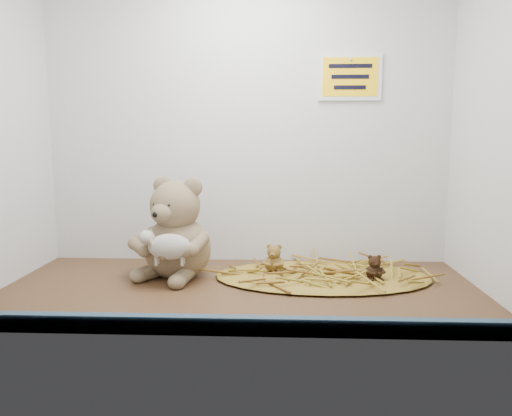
{
  "coord_description": "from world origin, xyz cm",
  "views": [
    {
      "loc": [
        9.32,
        -120.35,
        37.83
      ],
      "look_at": [
        3.83,
        3.2,
        20.09
      ],
      "focal_mm": 35.0,
      "sensor_mm": 36.0,
      "label": 1
    }
  ],
  "objects_px": {
    "mini_teddy_brown": "(374,266)",
    "toy_lamb": "(170,247)",
    "main_teddy": "(177,227)",
    "mini_teddy_tan": "(274,257)"
  },
  "relations": [
    {
      "from": "mini_teddy_brown",
      "to": "toy_lamb",
      "type": "bearing_deg",
      "value": -178.93
    },
    {
      "from": "main_teddy",
      "to": "mini_teddy_tan",
      "type": "relative_size",
      "value": 3.54
    },
    {
      "from": "mini_teddy_brown",
      "to": "mini_teddy_tan",
      "type": "bearing_deg",
      "value": 160.61
    },
    {
      "from": "toy_lamb",
      "to": "mini_teddy_brown",
      "type": "bearing_deg",
      "value": 7.04
    },
    {
      "from": "main_teddy",
      "to": "mini_teddy_tan",
      "type": "bearing_deg",
      "value": 30.49
    },
    {
      "from": "main_teddy",
      "to": "mini_teddy_tan",
      "type": "height_order",
      "value": "main_teddy"
    },
    {
      "from": "mini_teddy_tan",
      "to": "mini_teddy_brown",
      "type": "relative_size",
      "value": 1.19
    },
    {
      "from": "main_teddy",
      "to": "mini_teddy_brown",
      "type": "bearing_deg",
      "value": 20.4
    },
    {
      "from": "main_teddy",
      "to": "mini_teddy_brown",
      "type": "relative_size",
      "value": 4.21
    },
    {
      "from": "mini_teddy_tan",
      "to": "toy_lamb",
      "type": "bearing_deg",
      "value": -143.43
    }
  ]
}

